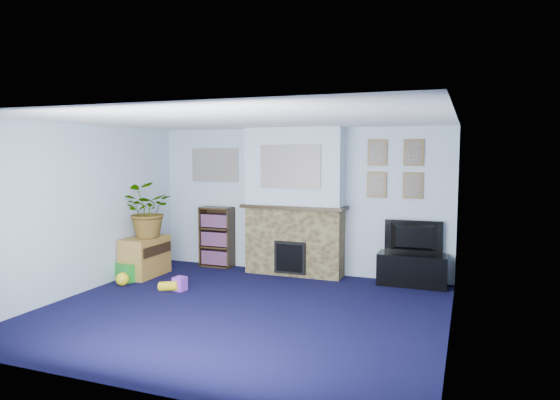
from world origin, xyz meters
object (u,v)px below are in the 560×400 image
at_px(tv_stand, 412,271).
at_px(television, 413,237).
at_px(sideboard, 145,254).
at_px(bookshelf, 217,238).

distance_m(tv_stand, television, 0.50).
bearing_deg(tv_stand, sideboard, -167.24).
distance_m(television, sideboard, 4.26).
distance_m(bookshelf, sideboard, 1.29).
xyz_separation_m(tv_stand, sideboard, (-4.13, -0.94, 0.12)).
xyz_separation_m(television, bookshelf, (-3.35, 0.06, -0.23)).
height_order(television, bookshelf, bookshelf).
bearing_deg(television, tv_stand, 86.83).
relative_size(tv_stand, bookshelf, 0.97).
relative_size(television, bookshelf, 0.82).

